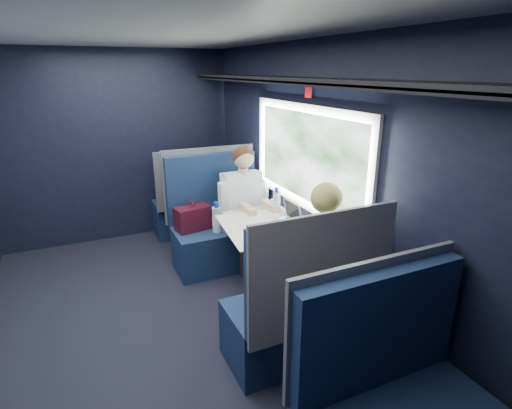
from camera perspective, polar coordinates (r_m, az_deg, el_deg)
name	(u,v)px	position (r m, az deg, el deg)	size (l,w,h in m)	color
ground	(160,324)	(3.65, -13.53, -16.32)	(2.80, 4.20, 0.01)	black
room_shell	(148,153)	(3.06, -15.21, 7.16)	(3.00, 4.40, 2.40)	black
table	(269,233)	(3.60, 1.92, -4.04)	(0.62, 1.00, 0.74)	#54565E
seat_bay_near	(217,227)	(4.37, -5.54, -3.29)	(1.04, 0.62, 1.26)	#0D1C3B
seat_bay_far	(300,312)	(2.97, 6.37, -15.05)	(1.04, 0.62, 1.26)	#0D1C3B
seat_row_front	(195,204)	(5.21, -8.74, 0.10)	(1.04, 0.51, 1.16)	#0D1C3B
seat_row_back	(392,407)	(2.41, 18.81, -25.71)	(1.04, 0.51, 1.16)	#0D1C3B
man	(246,203)	(4.20, -1.47, 0.17)	(0.53, 0.56, 1.32)	black
woman	(319,257)	(3.05, 9.04, -7.36)	(0.53, 0.56, 1.32)	black
papers	(258,228)	(3.50, 0.32, -3.33)	(0.58, 0.84, 0.01)	white
laptop	(287,218)	(3.59, 4.51, -1.87)	(0.21, 0.28, 0.21)	silver
bottle_small	(277,201)	(3.86, 2.95, 0.46)	(0.07, 0.07, 0.25)	silver
cup	(274,204)	(3.98, 2.60, 0.08)	(0.07, 0.07, 0.09)	white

